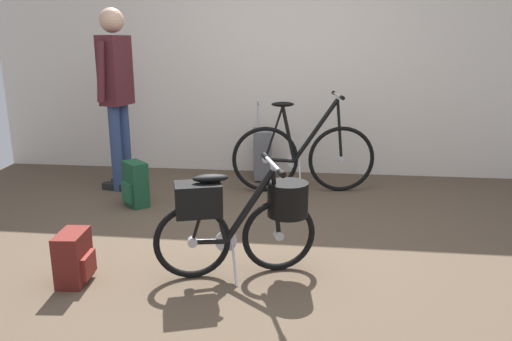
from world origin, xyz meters
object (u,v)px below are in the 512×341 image
object	(u,v)px
visitor_near_wall	(116,87)
backpack_on_floor	(74,258)
rolling_suitcase	(262,153)
display_bike_left	(303,155)
folding_bike_foreground	(243,215)
handbag_on_floor	(135,184)

from	to	relation	value
visitor_near_wall	backpack_on_floor	world-z (taller)	visitor_near_wall
rolling_suitcase	backpack_on_floor	bearing A→B (deg)	-109.46
display_bike_left	visitor_near_wall	distance (m)	1.95
folding_bike_foreground	rolling_suitcase	size ratio (longest dim) A/B	1.21
visitor_near_wall	rolling_suitcase	size ratio (longest dim) A/B	2.13
display_bike_left	handbag_on_floor	xyz separation A→B (m)	(-1.50, -0.64, -0.17)
display_bike_left	handbag_on_floor	bearing A→B (deg)	-156.96
display_bike_left	handbag_on_floor	world-z (taller)	display_bike_left
folding_bike_foreground	visitor_near_wall	size ratio (longest dim) A/B	0.57
display_bike_left	rolling_suitcase	size ratio (longest dim) A/B	1.69
handbag_on_floor	visitor_near_wall	bearing A→B (deg)	122.50
display_bike_left	handbag_on_floor	distance (m)	1.64
visitor_near_wall	handbag_on_floor	world-z (taller)	visitor_near_wall
folding_bike_foreground	visitor_near_wall	distance (m)	2.38
display_bike_left	rolling_suitcase	xyz separation A→B (m)	(-0.46, 0.43, -0.09)
folding_bike_foreground	visitor_near_wall	world-z (taller)	visitor_near_wall
display_bike_left	visitor_near_wall	world-z (taller)	visitor_near_wall
visitor_near_wall	handbag_on_floor	distance (m)	1.03
rolling_suitcase	visitor_near_wall	bearing A→B (deg)	-158.48
visitor_near_wall	display_bike_left	bearing A→B (deg)	3.59
folding_bike_foreground	rolling_suitcase	world-z (taller)	rolling_suitcase
folding_bike_foreground	handbag_on_floor	xyz separation A→B (m)	(-1.17, 1.22, -0.20)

